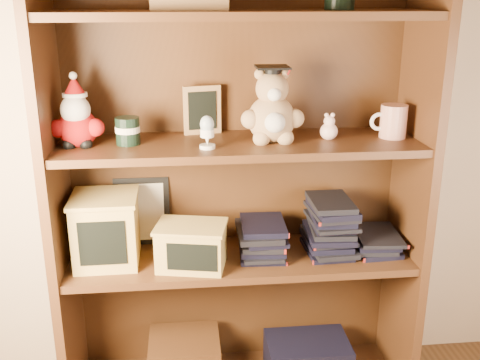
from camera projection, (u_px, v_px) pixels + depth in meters
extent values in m
cube|color=#C7B090|center=(192.00, 40.00, 1.86)|extent=(3.00, 0.04, 2.50)
cube|color=#4B2B15|center=(56.00, 192.00, 1.78)|extent=(0.03, 0.35, 1.60)
cube|color=#4B2B15|center=(413.00, 180.00, 1.89)|extent=(0.03, 0.35, 1.60)
cube|color=#462812|center=(235.00, 171.00, 1.99)|extent=(1.20, 0.02, 1.60)
cube|color=#4B2B15|center=(240.00, 15.00, 1.66)|extent=(1.14, 0.33, 0.02)
cube|color=#462812|center=(185.00, 360.00, 2.02)|extent=(0.25, 0.22, 0.18)
cube|color=black|center=(307.00, 357.00, 2.07)|extent=(0.30, 0.20, 0.14)
cube|color=#4B2B15|center=(240.00, 258.00, 1.92)|extent=(1.14, 0.33, 0.02)
cube|color=#4B2B15|center=(240.00, 145.00, 1.79)|extent=(1.14, 0.33, 0.02)
sphere|color=#A50F0F|center=(78.00, 128.00, 1.72)|extent=(0.12, 0.12, 0.12)
sphere|color=#A50F0F|center=(58.00, 128.00, 1.69)|extent=(0.06, 0.06, 0.06)
sphere|color=#A50F0F|center=(95.00, 128.00, 1.70)|extent=(0.06, 0.06, 0.06)
sphere|color=black|center=(69.00, 144.00, 1.70)|extent=(0.04, 0.04, 0.04)
sphere|color=black|center=(86.00, 144.00, 1.71)|extent=(0.04, 0.04, 0.04)
sphere|color=white|center=(75.00, 110.00, 1.69)|extent=(0.09, 0.09, 0.09)
sphere|color=#D8B293|center=(76.00, 102.00, 1.69)|extent=(0.06, 0.06, 0.06)
cone|color=#A50F0F|center=(74.00, 86.00, 1.68)|extent=(0.07, 0.07, 0.06)
sphere|color=white|center=(73.00, 76.00, 1.67)|extent=(0.02, 0.02, 0.02)
cylinder|color=white|center=(75.00, 95.00, 1.69)|extent=(0.07, 0.07, 0.01)
cylinder|color=black|center=(128.00, 131.00, 1.74)|extent=(0.07, 0.07, 0.09)
cylinder|color=beige|center=(128.00, 129.00, 1.74)|extent=(0.08, 0.08, 0.02)
cube|color=#9E7547|center=(202.00, 110.00, 1.86)|extent=(0.13, 0.04, 0.16)
cube|color=black|center=(202.00, 111.00, 1.85)|extent=(0.09, 0.02, 0.13)
cube|color=#9E7547|center=(202.00, 128.00, 1.90)|extent=(0.06, 0.06, 0.01)
cylinder|color=white|center=(207.00, 147.00, 1.70)|extent=(0.05, 0.05, 0.01)
cone|color=white|center=(207.00, 140.00, 1.70)|extent=(0.02, 0.02, 0.03)
cylinder|color=white|center=(207.00, 133.00, 1.69)|extent=(0.04, 0.04, 0.02)
ellipsoid|color=#A7BCCA|center=(207.00, 124.00, 1.68)|extent=(0.04, 0.04, 0.05)
sphere|color=tan|center=(272.00, 119.00, 1.77)|extent=(0.15, 0.15, 0.15)
sphere|color=white|center=(275.00, 123.00, 1.71)|extent=(0.06, 0.06, 0.06)
sphere|color=tan|center=(250.00, 119.00, 1.74)|extent=(0.06, 0.06, 0.06)
sphere|color=tan|center=(295.00, 118.00, 1.76)|extent=(0.06, 0.06, 0.06)
sphere|color=tan|center=(261.00, 138.00, 1.74)|extent=(0.05, 0.05, 0.05)
sphere|color=tan|center=(285.00, 138.00, 1.75)|extent=(0.05, 0.05, 0.05)
sphere|color=tan|center=(272.00, 88.00, 1.74)|extent=(0.10, 0.10, 0.10)
sphere|color=white|center=(274.00, 94.00, 1.70)|extent=(0.04, 0.04, 0.04)
sphere|color=tan|center=(260.00, 74.00, 1.73)|extent=(0.03, 0.03, 0.03)
sphere|color=tan|center=(284.00, 74.00, 1.74)|extent=(0.03, 0.03, 0.03)
cylinder|color=black|center=(272.00, 71.00, 1.72)|extent=(0.05, 0.05, 0.02)
cube|color=black|center=(272.00, 67.00, 1.72)|extent=(0.10, 0.10, 0.01)
cylinder|color=#A50F0F|center=(289.00, 72.00, 1.71)|extent=(0.00, 0.05, 0.03)
sphere|color=beige|center=(329.00, 131.00, 1.80)|extent=(0.06, 0.06, 0.06)
sphere|color=beige|center=(329.00, 121.00, 1.79)|extent=(0.04, 0.04, 0.04)
sphere|color=beige|center=(327.00, 115.00, 1.79)|extent=(0.01, 0.01, 0.01)
sphere|color=beige|center=(333.00, 115.00, 1.79)|extent=(0.01, 0.01, 0.01)
cylinder|color=silver|center=(393.00, 121.00, 1.82)|extent=(0.09, 0.09, 0.11)
torus|color=white|center=(379.00, 122.00, 1.81)|extent=(0.06, 0.01, 0.06)
cube|color=black|center=(142.00, 211.00, 1.97)|extent=(0.19, 0.05, 0.24)
cube|color=beige|center=(142.00, 212.00, 1.96)|extent=(0.15, 0.03, 0.20)
cube|color=tan|center=(106.00, 230.00, 1.83)|extent=(0.20, 0.20, 0.22)
cube|color=black|center=(102.00, 243.00, 1.74)|extent=(0.14, 0.01, 0.14)
cube|color=tan|center=(104.00, 198.00, 1.80)|extent=(0.21, 0.21, 0.01)
cube|color=tan|center=(191.00, 247.00, 1.81)|extent=(0.24, 0.19, 0.14)
cube|color=black|center=(192.00, 257.00, 1.74)|extent=(0.16, 0.04, 0.09)
cube|color=tan|center=(191.00, 226.00, 1.79)|extent=(0.25, 0.20, 0.01)
cube|color=black|center=(261.00, 252.00, 1.92)|extent=(0.14, 0.20, 0.02)
cube|color=black|center=(261.00, 248.00, 1.91)|extent=(0.14, 0.20, 0.02)
cube|color=black|center=(261.00, 243.00, 1.91)|extent=(0.14, 0.20, 0.02)
cube|color=black|center=(261.00, 239.00, 1.90)|extent=(0.14, 0.20, 0.02)
cube|color=black|center=(262.00, 235.00, 1.90)|extent=(0.14, 0.20, 0.02)
cube|color=black|center=(262.00, 230.00, 1.89)|extent=(0.14, 0.20, 0.02)
cube|color=black|center=(262.00, 226.00, 1.89)|extent=(0.14, 0.20, 0.02)
cube|color=black|center=(327.00, 249.00, 1.94)|extent=(0.14, 0.20, 0.02)
cube|color=black|center=(327.00, 245.00, 1.93)|extent=(0.14, 0.20, 0.02)
cube|color=black|center=(327.00, 241.00, 1.93)|extent=(0.14, 0.20, 0.02)
cube|color=black|center=(327.00, 236.00, 1.92)|extent=(0.14, 0.20, 0.02)
cube|color=black|center=(328.00, 232.00, 1.92)|extent=(0.14, 0.20, 0.02)
cube|color=black|center=(328.00, 228.00, 1.91)|extent=(0.14, 0.20, 0.02)
cube|color=black|center=(328.00, 223.00, 1.91)|extent=(0.14, 0.20, 0.02)
cube|color=black|center=(328.00, 219.00, 1.90)|extent=(0.14, 0.20, 0.02)
cube|color=black|center=(329.00, 215.00, 1.90)|extent=(0.14, 0.20, 0.02)
cube|color=black|center=(329.00, 210.00, 1.89)|extent=(0.14, 0.20, 0.02)
cube|color=black|center=(329.00, 206.00, 1.89)|extent=(0.14, 0.20, 0.02)
cube|color=black|center=(329.00, 201.00, 1.88)|extent=(0.14, 0.20, 0.02)
cube|color=black|center=(374.00, 247.00, 1.95)|extent=(0.14, 0.20, 0.02)
cube|color=black|center=(374.00, 243.00, 1.95)|extent=(0.14, 0.20, 0.02)
cube|color=black|center=(374.00, 239.00, 1.94)|extent=(0.14, 0.20, 0.02)
cube|color=black|center=(375.00, 234.00, 1.94)|extent=(0.14, 0.20, 0.02)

